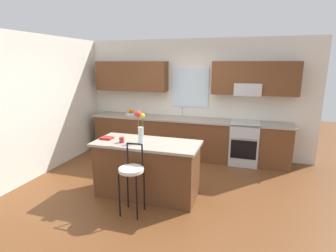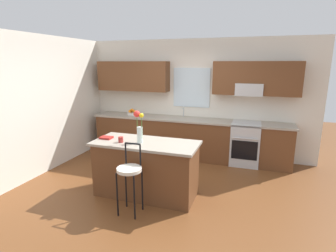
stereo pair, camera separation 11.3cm
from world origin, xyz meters
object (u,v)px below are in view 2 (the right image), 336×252
at_px(kitchen_island, 146,168).
at_px(mug_ceramic, 121,140).
at_px(flower_vase, 139,126).
at_px(oven_range, 245,144).
at_px(fruit_bowl_oranges, 132,113).
at_px(cookbook, 106,138).
at_px(bar_stool_near, 130,172).

bearing_deg(kitchen_island, mug_ceramic, -159.88).
xyz_separation_m(kitchen_island, flower_vase, (-0.08, -0.06, 0.73)).
relative_size(oven_range, fruit_bowl_oranges, 3.83).
relative_size(flower_vase, cookbook, 2.58).
relative_size(bar_stool_near, cookbook, 5.21).
relative_size(flower_vase, fruit_bowl_oranges, 2.15).
xyz_separation_m(cookbook, fruit_bowl_oranges, (-0.51, 2.04, 0.04)).
xyz_separation_m(bar_stool_near, mug_ceramic, (-0.37, 0.46, 0.33)).
relative_size(oven_range, kitchen_island, 0.54).
height_order(cookbook, fruit_bowl_oranges, fruit_bowl_oranges).
xyz_separation_m(kitchen_island, fruit_bowl_oranges, (-1.22, 2.01, 0.51)).
height_order(mug_ceramic, fruit_bowl_oranges, fruit_bowl_oranges).
bearing_deg(cookbook, kitchen_island, 2.05).
relative_size(oven_range, flower_vase, 1.78).
height_order(kitchen_island, fruit_bowl_oranges, fruit_bowl_oranges).
relative_size(kitchen_island, bar_stool_near, 1.64).
distance_m(flower_vase, mug_ceramic, 0.38).
height_order(flower_vase, mug_ceramic, flower_vase).
distance_m(bar_stool_near, mug_ceramic, 0.68).
relative_size(cookbook, fruit_bowl_oranges, 0.83).
height_order(oven_range, mug_ceramic, mug_ceramic).
bearing_deg(mug_ceramic, oven_range, 48.74).
distance_m(mug_ceramic, fruit_bowl_oranges, 2.31).
height_order(oven_range, cookbook, cookbook).
distance_m(oven_range, mug_ceramic, 2.86).
bearing_deg(cookbook, fruit_bowl_oranges, 104.12).
distance_m(kitchen_island, flower_vase, 0.73).
xyz_separation_m(bar_stool_near, fruit_bowl_oranges, (-1.22, 2.60, 0.34)).
bearing_deg(bar_stool_near, fruit_bowl_oranges, 115.13).
bearing_deg(cookbook, oven_range, 42.44).
relative_size(mug_ceramic, fruit_bowl_oranges, 0.37).
xyz_separation_m(flower_vase, cookbook, (-0.63, 0.03, -0.25)).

